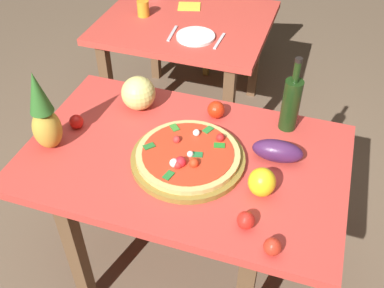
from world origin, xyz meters
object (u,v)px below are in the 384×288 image
at_px(bell_pepper, 262,182).
at_px(tomato_by_bottle, 216,110).
at_px(pineapple_left, 44,115).
at_px(tomato_near_board, 272,247).
at_px(drinking_glass_juice, 143,8).
at_px(dining_chair, 230,13).
at_px(dinner_plate, 196,36).
at_px(melon, 138,93).
at_px(pizza, 188,154).
at_px(napkin_folded, 189,6).
at_px(tomato_beside_pepper, 76,122).
at_px(display_table, 184,171).
at_px(background_table, 186,34).
at_px(wine_bottle, 291,103).
at_px(knife_utensil, 219,41).
at_px(tomato_at_corner, 246,220).
at_px(fork_utensil, 172,33).
at_px(pizza_board, 188,159).
at_px(eggplant, 278,151).

relative_size(bell_pepper, tomato_by_bottle, 1.45).
bearing_deg(pineapple_left, tomato_near_board, -13.60).
height_order(tomato_by_bottle, drinking_glass_juice, drinking_glass_juice).
bearing_deg(dining_chair, drinking_glass_juice, 47.25).
bearing_deg(pineapple_left, dinner_plate, 74.99).
bearing_deg(melon, pizza, -39.86).
height_order(pineapple_left, napkin_folded, pineapple_left).
height_order(tomato_beside_pepper, napkin_folded, tomato_beside_pepper).
xyz_separation_m(pizza, tomato_beside_pepper, (-0.52, 0.05, -0.01)).
distance_m(pizza, pineapple_left, 0.58).
bearing_deg(pizza, display_table, 131.25).
relative_size(melon, tomato_beside_pepper, 2.50).
height_order(pineapple_left, tomato_near_board, pineapple_left).
xyz_separation_m(tomato_by_bottle, dinner_plate, (-0.31, 0.66, -0.03)).
distance_m(background_table, bell_pepper, 1.44).
bearing_deg(display_table, wine_bottle, 40.38).
bearing_deg(pineapple_left, knife_utensil, 68.14).
bearing_deg(dinner_plate, tomato_at_corner, -64.75).
bearing_deg(tomato_at_corner, napkin_folded, 114.88).
xyz_separation_m(display_table, dining_chair, (-0.26, 1.80, -0.15)).
relative_size(tomato_by_bottle, tomato_at_corner, 1.23).
bearing_deg(fork_utensil, knife_utensil, -4.51).
bearing_deg(fork_utensil, dinner_plate, -4.51).
bearing_deg(wine_bottle, melon, -174.06).
bearing_deg(fork_utensil, pizza, -70.96).
xyz_separation_m(tomato_by_bottle, drinking_glass_juice, (-0.69, 0.82, 0.01)).
distance_m(tomato_by_bottle, knife_utensil, 0.68).
height_order(wine_bottle, napkin_folded, wine_bottle).
relative_size(pineapple_left, fork_utensil, 1.97).
bearing_deg(tomato_beside_pepper, dining_chair, 82.58).
bearing_deg(pizza_board, knife_utensil, 98.32).
bearing_deg(tomato_at_corner, wine_bottle, 85.26).
height_order(pizza_board, pizza, pizza).
xyz_separation_m(tomato_near_board, knife_utensil, (-0.54, 1.28, -0.03)).
bearing_deg(eggplant, drinking_glass_juice, 134.71).
xyz_separation_m(tomato_at_corner, knife_utensil, (-0.43, 1.21, -0.03)).
xyz_separation_m(pizza_board, pineapple_left, (-0.56, -0.09, 0.14)).
distance_m(background_table, fork_utensil, 0.23).
bearing_deg(napkin_folded, tomato_by_bottle, -65.45).
distance_m(display_table, tomato_by_bottle, 0.31).
xyz_separation_m(eggplant, drinking_glass_juice, (-1.00, 1.01, 0.00)).
height_order(eggplant, knife_utensil, eggplant).
bearing_deg(bell_pepper, fork_utensil, 125.10).
height_order(bell_pepper, dinner_plate, bell_pepper).
relative_size(display_table, tomato_at_corner, 20.39).
distance_m(wine_bottle, tomato_by_bottle, 0.32).
bearing_deg(background_table, tomato_near_board, -61.65).
height_order(background_table, fork_utensil, fork_utensil).
bearing_deg(pizza, pineapple_left, -171.42).
height_order(dining_chair, tomato_by_bottle, dining_chair).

